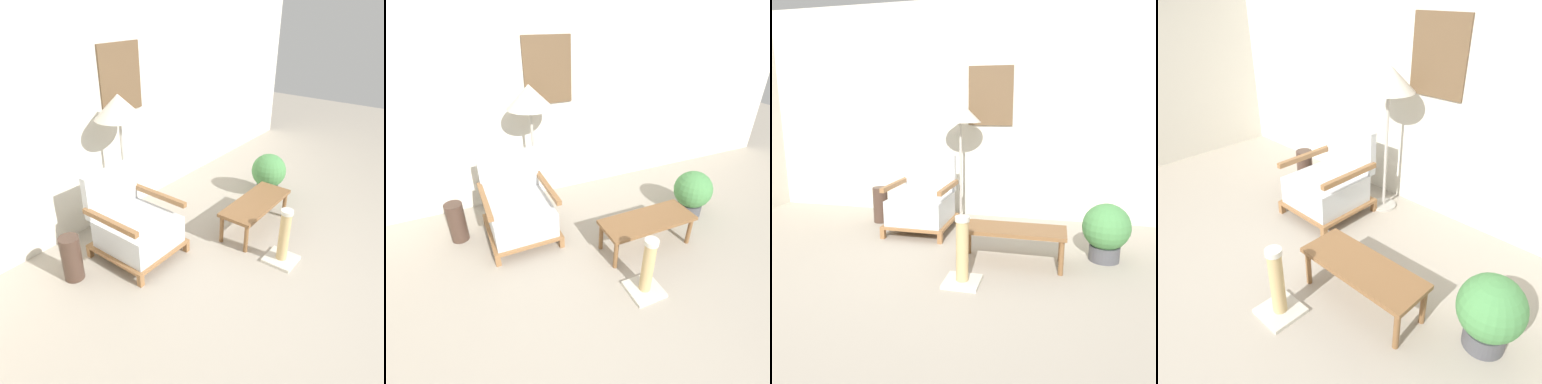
# 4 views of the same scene
# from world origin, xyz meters

# --- Properties ---
(ground_plane) EXTENTS (14.00, 14.00, 0.00)m
(ground_plane) POSITION_xyz_m (0.00, 0.00, 0.00)
(ground_plane) COLOR #A89E8E
(wall_back) EXTENTS (8.00, 0.09, 2.70)m
(wall_back) POSITION_xyz_m (0.00, 2.23, 1.35)
(wall_back) COLOR silver
(wall_back) RESTS_ON ground_plane
(armchair) EXTENTS (0.71, 0.75, 0.86)m
(armchair) POSITION_xyz_m (-0.41, 1.43, 0.31)
(armchair) COLOR olive
(armchair) RESTS_ON ground_plane
(floor_lamp) EXTENTS (0.50, 0.50, 1.48)m
(floor_lamp) POSITION_xyz_m (-0.07, 1.90, 1.31)
(floor_lamp) COLOR #B7B2A8
(floor_lamp) RESTS_ON ground_plane
(coffee_table) EXTENTS (0.96, 0.38, 0.34)m
(coffee_table) POSITION_xyz_m (0.72, 0.71, 0.30)
(coffee_table) COLOR brown
(coffee_table) RESTS_ON ground_plane
(vase) EXTENTS (0.18, 0.18, 0.44)m
(vase) POSITION_xyz_m (-1.03, 1.61, 0.22)
(vase) COLOR #473328
(vase) RESTS_ON ground_plane
(potted_plant) EXTENTS (0.44, 0.44, 0.55)m
(potted_plant) POSITION_xyz_m (1.56, 0.99, 0.30)
(potted_plant) COLOR #4C4C51
(potted_plant) RESTS_ON ground_plane
(scratching_post) EXTENTS (0.29, 0.29, 0.57)m
(scratching_post) POSITION_xyz_m (0.37, 0.21, 0.22)
(scratching_post) COLOR beige
(scratching_post) RESTS_ON ground_plane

